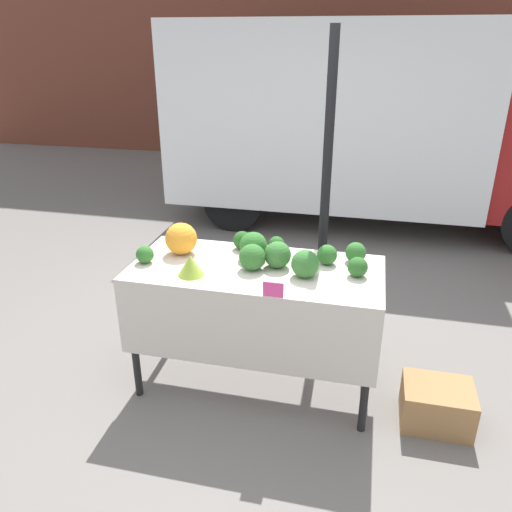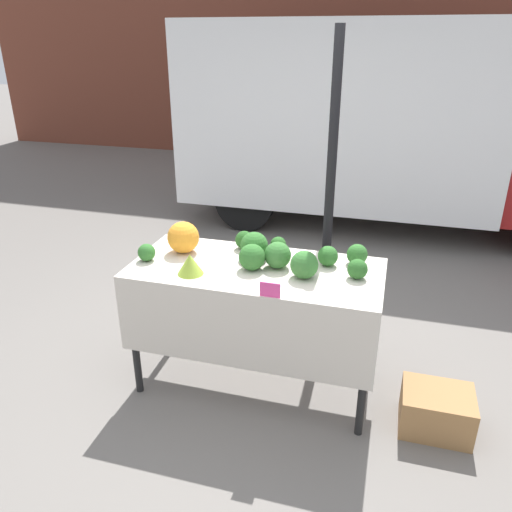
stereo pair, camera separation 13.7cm
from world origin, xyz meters
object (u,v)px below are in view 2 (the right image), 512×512
(parked_truck, at_px, (383,119))
(produce_crate, at_px, (436,411))
(price_sign, at_px, (270,290))
(orange_cauliflower, at_px, (183,237))

(parked_truck, relative_size, produce_crate, 11.98)
(parked_truck, bearing_deg, price_sign, -95.23)
(orange_cauliflower, distance_m, produce_crate, 2.00)
(price_sign, distance_m, produce_crate, 1.34)
(parked_truck, distance_m, produce_crate, 4.25)
(orange_cauliflower, bearing_deg, parked_truck, 73.40)
(price_sign, height_order, produce_crate, price_sign)
(parked_truck, height_order, produce_crate, parked_truck)
(produce_crate, bearing_deg, orange_cauliflower, 172.18)
(orange_cauliflower, distance_m, price_sign, 0.88)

